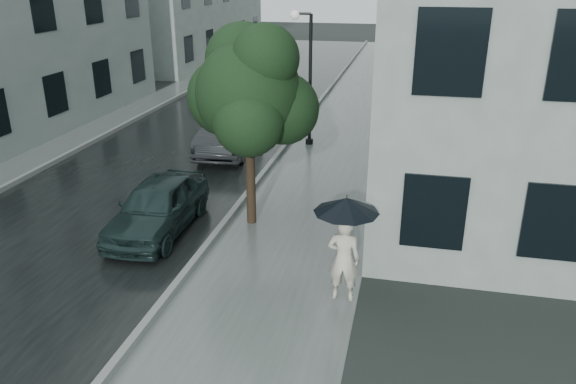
% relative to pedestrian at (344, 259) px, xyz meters
% --- Properties ---
extents(ground, '(120.00, 120.00, 0.00)m').
position_rel_pedestrian_xyz_m(ground, '(-1.70, -0.61, -0.86)').
color(ground, black).
rests_on(ground, ground).
extents(sidewalk, '(3.50, 60.00, 0.01)m').
position_rel_pedestrian_xyz_m(sidewalk, '(-1.45, 11.39, -0.85)').
color(sidewalk, slate).
rests_on(sidewalk, ground).
extents(kerb_near, '(0.15, 60.00, 0.15)m').
position_rel_pedestrian_xyz_m(kerb_near, '(-3.28, 11.39, -0.78)').
color(kerb_near, slate).
rests_on(kerb_near, ground).
extents(asphalt_road, '(6.85, 60.00, 0.00)m').
position_rel_pedestrian_xyz_m(asphalt_road, '(-6.78, 11.39, -0.86)').
color(asphalt_road, black).
rests_on(asphalt_road, ground).
extents(kerb_far, '(0.15, 60.00, 0.15)m').
position_rel_pedestrian_xyz_m(kerb_far, '(-10.27, 11.39, -0.78)').
color(kerb_far, slate).
rests_on(kerb_far, ground).
extents(sidewalk_far, '(1.70, 60.00, 0.01)m').
position_rel_pedestrian_xyz_m(sidewalk_far, '(-11.20, 11.39, -0.85)').
color(sidewalk_far, '#4C5451').
rests_on(sidewalk_far, ground).
extents(building_near, '(7.02, 36.00, 9.00)m').
position_rel_pedestrian_xyz_m(building_near, '(3.77, 18.89, 3.64)').
color(building_near, '#96A39C').
rests_on(building_near, ground).
extents(pedestrian, '(0.62, 0.41, 1.70)m').
position_rel_pedestrian_xyz_m(pedestrian, '(0.00, 0.00, 0.00)').
color(pedestrian, beige).
rests_on(pedestrian, sidewalk).
extents(umbrella, '(1.58, 1.58, 1.22)m').
position_rel_pedestrian_xyz_m(umbrella, '(0.02, -0.00, 1.11)').
color(umbrella, black).
rests_on(umbrella, ground).
extents(street_tree, '(3.23, 2.93, 4.87)m').
position_rel_pedestrian_xyz_m(street_tree, '(-2.68, 3.11, 2.44)').
color(street_tree, '#332619').
rests_on(street_tree, ground).
extents(lamp_post, '(0.85, 0.34, 4.66)m').
position_rel_pedestrian_xyz_m(lamp_post, '(-2.68, 10.03, 1.82)').
color(lamp_post, black).
rests_on(lamp_post, ground).
extents(car_near, '(1.60, 3.83, 1.30)m').
position_rel_pedestrian_xyz_m(car_near, '(-4.73, 2.04, -0.20)').
color(car_near, '#182A29').
rests_on(car_near, ground).
extents(car_far, '(1.90, 4.53, 1.46)m').
position_rel_pedestrian_xyz_m(car_far, '(-5.08, 8.61, -0.12)').
color(car_far, '#212426').
rests_on(car_far, ground).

